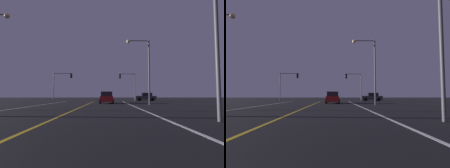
# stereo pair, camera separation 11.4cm
# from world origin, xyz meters

# --- Properties ---
(lane_edge_right) EXTENTS (0.16, 41.82, 0.01)m
(lane_edge_right) POSITION_xyz_m (5.43, 14.91, 0.00)
(lane_edge_right) COLOR silver
(lane_edge_right) RESTS_ON ground
(lane_edge_left) EXTENTS (0.16, 41.82, 0.01)m
(lane_edge_left) POSITION_xyz_m (-5.43, 14.91, 0.00)
(lane_edge_left) COLOR silver
(lane_edge_left) RESTS_ON ground
(lane_center_divider) EXTENTS (0.16, 41.82, 0.01)m
(lane_center_divider) POSITION_xyz_m (0.00, 14.91, 0.00)
(lane_center_divider) COLOR gold
(lane_center_divider) RESTS_ON ground
(car_crossing_side) EXTENTS (4.30, 2.02, 1.70)m
(car_crossing_side) POSITION_xyz_m (10.56, 38.48, 0.82)
(car_crossing_side) COLOR black
(car_crossing_side) RESTS_ON ground
(car_ahead_far) EXTENTS (2.02, 4.30, 1.70)m
(car_ahead_far) POSITION_xyz_m (2.47, 27.23, 0.82)
(car_ahead_far) COLOR black
(car_ahead_far) RESTS_ON ground
(traffic_light_near_right) EXTENTS (3.22, 0.36, 5.46)m
(traffic_light_near_right) POSITION_xyz_m (6.46, 36.32, 4.06)
(traffic_light_near_right) COLOR #4C4C51
(traffic_light_near_right) RESTS_ON ground
(traffic_light_near_left) EXTENTS (3.72, 0.36, 5.54)m
(traffic_light_near_left) POSITION_xyz_m (-6.21, 36.32, 4.14)
(traffic_light_near_left) COLOR #4C4C51
(traffic_light_near_left) RESTS_ON ground
(street_lamp_right_near) EXTENTS (2.32, 0.44, 7.12)m
(street_lamp_right_near) POSITION_xyz_m (7.02, 8.52, 4.60)
(street_lamp_right_near) COLOR #4C4C51
(street_lamp_right_near) RESTS_ON ground
(street_lamp_right_far) EXTENTS (2.80, 0.44, 7.89)m
(street_lamp_right_far) POSITION_xyz_m (6.92, 22.00, 5.06)
(street_lamp_right_far) COLOR #4C4C51
(street_lamp_right_far) RESTS_ON ground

